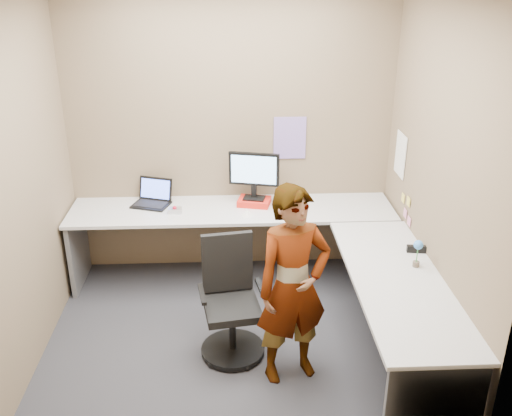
{
  "coord_description": "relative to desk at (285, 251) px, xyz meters",
  "views": [
    {
      "loc": [
        -0.01,
        -3.81,
        2.83
      ],
      "look_at": [
        0.19,
        0.25,
        1.05
      ],
      "focal_mm": 40.0,
      "sensor_mm": 36.0,
      "label": 1
    }
  ],
  "objects": [
    {
      "name": "sticky_note_a",
      "position": [
        1.05,
        0.16,
        0.36
      ],
      "size": [
        0.01,
        0.07,
        0.07
      ],
      "primitive_type": "cube",
      "color": "#F2E059",
      "rests_on": "wall_right"
    },
    {
      "name": "origami",
      "position": [
        -0.3,
        0.43,
        0.17
      ],
      "size": [
        0.1,
        0.1,
        0.06
      ],
      "primitive_type": "cone",
      "color": "white",
      "rests_on": "desk"
    },
    {
      "name": "wall_left",
      "position": [
        -1.94,
        -0.39,
        0.76
      ],
      "size": [
        0.0,
        2.7,
        2.7
      ],
      "primitive_type": "plane",
      "rotation": [
        1.57,
        0.0,
        1.57
      ],
      "color": "#746248",
      "rests_on": "ground"
    },
    {
      "name": "monitor",
      "position": [
        -0.23,
        0.69,
        0.46
      ],
      "size": [
        0.46,
        0.18,
        0.44
      ],
      "rotation": [
        0.0,
        0.0,
        -0.23
      ],
      "color": "black",
      "rests_on": "paper_ream"
    },
    {
      "name": "person",
      "position": [
        -0.02,
        -0.8,
        0.15
      ],
      "size": [
        0.63,
        0.51,
        1.49
      ],
      "primitive_type": "imported",
      "rotation": [
        0.0,
        0.0,
        0.31
      ],
      "color": "#999399",
      "rests_on": "ground"
    },
    {
      "name": "ground",
      "position": [
        -0.44,
        -0.39,
        -0.59
      ],
      "size": [
        3.0,
        3.0,
        0.0
      ],
      "primitive_type": "plane",
      "color": "#27272C",
      "rests_on": "ground"
    },
    {
      "name": "laptop",
      "position": [
        -1.17,
        0.74,
        0.2
      ],
      "size": [
        0.39,
        0.36,
        0.23
      ],
      "rotation": [
        0.0,
        0.0,
        -0.33
      ],
      "color": "black",
      "rests_on": "desk"
    },
    {
      "name": "flower",
      "position": [
        0.92,
        -0.54,
        0.28
      ],
      "size": [
        0.07,
        0.07,
        0.22
      ],
      "color": "brown",
      "rests_on": "desk"
    },
    {
      "name": "stapler",
      "position": [
        0.99,
        -0.32,
        0.17
      ],
      "size": [
        0.15,
        0.06,
        0.05
      ],
      "primitive_type": "cube",
      "rotation": [
        0.0,
        0.0,
        -0.14
      ],
      "color": "black",
      "rests_on": "desk"
    },
    {
      "name": "office_chair",
      "position": [
        -0.46,
        -0.51,
        -0.21
      ],
      "size": [
        0.51,
        0.49,
        0.93
      ],
      "rotation": [
        0.0,
        0.0,
        0.16
      ],
      "color": "black",
      "rests_on": "ground"
    },
    {
      "name": "calendar_white",
      "position": [
        1.05,
        0.51,
        0.66
      ],
      "size": [
        0.01,
        0.28,
        0.38
      ],
      "primitive_type": "cube",
      "color": "white",
      "rests_on": "wall_right"
    },
    {
      "name": "paper_ream",
      "position": [
        -0.23,
        0.68,
        0.17
      ],
      "size": [
        0.33,
        0.27,
        0.06
      ],
      "primitive_type": "cube",
      "rotation": [
        0.0,
        0.0,
        -0.23
      ],
      "color": "red",
      "rests_on": "desk"
    },
    {
      "name": "sticky_note_d",
      "position": [
        1.05,
        0.31,
        0.33
      ],
      "size": [
        0.01,
        0.07,
        0.07
      ],
      "primitive_type": "cube",
      "color": "#F2E059",
      "rests_on": "wall_right"
    },
    {
      "name": "wall_back",
      "position": [
        -0.44,
        0.91,
        0.76
      ],
      "size": [
        3.0,
        0.0,
        3.0
      ],
      "primitive_type": "plane",
      "rotation": [
        1.57,
        0.0,
        0.0
      ],
      "color": "#746248",
      "rests_on": "ground"
    },
    {
      "name": "calendar_purple",
      "position": [
        0.11,
        0.9,
        0.71
      ],
      "size": [
        0.3,
        0.01,
        0.4
      ],
      "primitive_type": "cube",
      "color": "#846BB7",
      "rests_on": "wall_back"
    },
    {
      "name": "wall_right",
      "position": [
        1.06,
        -0.39,
        0.76
      ],
      "size": [
        0.0,
        2.7,
        2.7
      ],
      "primitive_type": "plane",
      "rotation": [
        1.57,
        0.0,
        -1.57
      ],
      "color": "#746248",
      "rests_on": "ground"
    },
    {
      "name": "sticky_note_c",
      "position": [
        1.05,
        0.09,
        0.21
      ],
      "size": [
        0.01,
        0.07,
        0.07
      ],
      "primitive_type": "cube",
      "color": "pink",
      "rests_on": "wall_right"
    },
    {
      "name": "trackball_mouse",
      "position": [
        -0.95,
        0.52,
        0.17
      ],
      "size": [
        0.12,
        0.08,
        0.07
      ],
      "color": "#B7B7BC",
      "rests_on": "desk"
    },
    {
      "name": "sticky_note_b",
      "position": [
        1.05,
        0.21,
        0.23
      ],
      "size": [
        0.01,
        0.07,
        0.07
      ],
      "primitive_type": "cube",
      "color": "pink",
      "rests_on": "wall_right"
    },
    {
      "name": "desk",
      "position": [
        0.0,
        0.0,
        0.0
      ],
      "size": [
        2.98,
        2.58,
        0.73
      ],
      "color": "#BCBCBC",
      "rests_on": "ground"
    }
  ]
}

